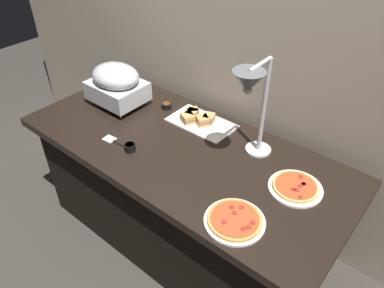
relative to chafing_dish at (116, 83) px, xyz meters
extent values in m
plane|color=#38332D|center=(0.61, -0.08, -0.91)|extent=(8.00, 8.00, 0.00)
cube|color=tan|center=(0.61, 0.42, 0.29)|extent=(4.40, 0.04, 2.40)
cube|color=black|center=(0.61, -0.08, -0.18)|extent=(1.90, 0.84, 0.05)
cube|color=black|center=(0.61, -0.08, -0.56)|extent=(1.75, 0.74, 0.71)
cylinder|color=#B7BABF|center=(-0.14, -0.11, -0.13)|extent=(0.01, 0.01, 0.04)
cylinder|color=#B7BABF|center=(0.14, -0.11, -0.13)|extent=(0.01, 0.01, 0.04)
cylinder|color=#B7BABF|center=(-0.14, 0.11, -0.13)|extent=(0.01, 0.01, 0.04)
cylinder|color=#B7BABF|center=(0.14, 0.11, -0.13)|extent=(0.01, 0.01, 0.04)
cube|color=#B7BABF|center=(0.00, 0.00, -0.05)|extent=(0.34, 0.27, 0.12)
ellipsoid|color=#B7BABF|center=(0.00, 0.00, 0.05)|extent=(0.33, 0.26, 0.14)
cylinder|color=#B7BABF|center=(0.96, 0.15, -0.15)|extent=(0.14, 0.14, 0.01)
cylinder|color=#B7BABF|center=(0.96, 0.15, 0.12)|extent=(0.02, 0.02, 0.53)
cylinder|color=#B7BABF|center=(0.96, 0.06, 0.39)|extent=(0.02, 0.18, 0.02)
cone|color=#595B60|center=(0.96, -0.03, 0.34)|extent=(0.15, 0.15, 0.10)
sphere|color=#F9EAB2|center=(0.96, -0.03, 0.30)|extent=(0.04, 0.04, 0.04)
cylinder|color=white|center=(1.25, 0.00, -0.15)|extent=(0.26, 0.26, 0.01)
cylinder|color=#DBA856|center=(1.25, 0.00, -0.13)|extent=(0.22, 0.22, 0.01)
cylinder|color=#B74723|center=(1.25, 0.00, -0.13)|extent=(0.19, 0.19, 0.00)
cylinder|color=maroon|center=(1.27, 0.01, -0.12)|extent=(0.02, 0.02, 0.00)
cylinder|color=maroon|center=(1.31, -0.06, -0.12)|extent=(0.02, 0.02, 0.00)
cylinder|color=maroon|center=(1.24, 0.07, -0.12)|extent=(0.02, 0.02, 0.00)
cylinder|color=maroon|center=(1.27, -0.03, -0.12)|extent=(0.02, 0.02, 0.00)
cylinder|color=maroon|center=(1.28, 0.03, -0.12)|extent=(0.02, 0.02, 0.00)
cylinder|color=maroon|center=(1.26, -0.03, -0.12)|extent=(0.02, 0.02, 0.00)
cylinder|color=maroon|center=(1.27, 0.03, -0.12)|extent=(0.02, 0.02, 0.00)
cylinder|color=white|center=(1.15, -0.35, -0.15)|extent=(0.27, 0.27, 0.01)
cylinder|color=#C68E42|center=(1.15, -0.35, -0.13)|extent=(0.24, 0.24, 0.01)
cylinder|color=#B74723|center=(1.15, -0.35, -0.13)|extent=(0.21, 0.21, 0.00)
cylinder|color=maroon|center=(1.22, -0.36, -0.12)|extent=(0.02, 0.02, 0.00)
cylinder|color=maroon|center=(1.22, -0.33, -0.12)|extent=(0.02, 0.02, 0.00)
cylinder|color=maroon|center=(1.12, -0.40, -0.12)|extent=(0.02, 0.02, 0.00)
cylinder|color=maroon|center=(1.13, -0.28, -0.12)|extent=(0.02, 0.02, 0.00)
cylinder|color=maroon|center=(1.21, -0.38, -0.12)|extent=(0.02, 0.02, 0.00)
cylinder|color=maroon|center=(1.10, -0.31, -0.12)|extent=(0.02, 0.02, 0.00)
cylinder|color=maroon|center=(1.13, -0.33, -0.12)|extent=(0.02, 0.02, 0.00)
cube|color=white|center=(0.56, 0.16, -0.15)|extent=(0.40, 0.23, 0.01)
cube|color=tan|center=(0.47, 0.18, -0.13)|extent=(0.09, 0.09, 0.02)
cube|color=#9E6642|center=(0.47, 0.18, -0.12)|extent=(0.09, 0.09, 0.01)
cube|color=tan|center=(0.47, 0.18, -0.10)|extent=(0.09, 0.09, 0.02)
cube|color=tan|center=(0.49, 0.11, -0.13)|extent=(0.10, 0.10, 0.02)
cube|color=#9E6642|center=(0.49, 0.11, -0.12)|extent=(0.10, 0.10, 0.01)
cube|color=tan|center=(0.49, 0.11, -0.10)|extent=(0.10, 0.10, 0.02)
cube|color=tan|center=(0.48, 0.16, -0.13)|extent=(0.08, 0.09, 0.02)
cube|color=#9E6642|center=(0.48, 0.16, -0.12)|extent=(0.08, 0.09, 0.01)
cube|color=tan|center=(0.48, 0.16, -0.10)|extent=(0.08, 0.09, 0.02)
cube|color=tan|center=(0.57, 0.15, -0.13)|extent=(0.10, 0.10, 0.02)
cube|color=#9E6642|center=(0.57, 0.15, -0.12)|extent=(0.10, 0.10, 0.01)
cube|color=tan|center=(0.57, 0.15, -0.10)|extent=(0.10, 0.10, 0.02)
cube|color=tan|center=(0.59, 0.19, -0.13)|extent=(0.08, 0.09, 0.02)
cube|color=#9E6642|center=(0.59, 0.19, -0.12)|extent=(0.08, 0.09, 0.01)
cube|color=tan|center=(0.59, 0.19, -0.10)|extent=(0.08, 0.09, 0.02)
cylinder|color=black|center=(0.27, 0.16, -0.13)|extent=(0.06, 0.06, 0.04)
cylinder|color=#562D14|center=(0.27, 0.16, -0.12)|extent=(0.05, 0.05, 0.01)
cylinder|color=black|center=(0.42, -0.29, -0.13)|extent=(0.06, 0.06, 0.04)
cylinder|color=maroon|center=(0.42, -0.29, -0.11)|extent=(0.05, 0.05, 0.01)
cube|color=#B7BABF|center=(0.25, -0.30, -0.15)|extent=(0.07, 0.06, 0.00)
cylinder|color=black|center=(0.34, -0.29, -0.15)|extent=(0.10, 0.02, 0.01)
camera|label=1|loc=(1.69, -1.31, 1.09)|focal=34.71mm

